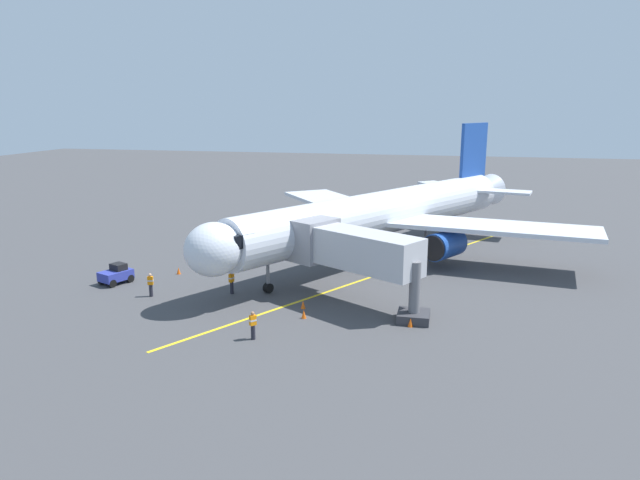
# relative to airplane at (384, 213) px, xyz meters

# --- Properties ---
(ground_plane) EXTENTS (220.00, 220.00, 0.00)m
(ground_plane) POSITION_rel_airplane_xyz_m (1.95, 0.93, -4.00)
(ground_plane) COLOR #424244
(apron_lead_in_line) EXTENTS (20.60, 34.53, 0.01)m
(apron_lead_in_line) POSITION_rel_airplane_xyz_m (0.14, 6.24, -4.00)
(apron_lead_in_line) COLOR yellow
(apron_lead_in_line) RESTS_ON ground
(airplane) EXTENTS (30.73, 36.38, 11.50)m
(airplane) POSITION_rel_airplane_xyz_m (0.00, 0.00, 0.00)
(airplane) COLOR silver
(airplane) RESTS_ON ground
(jet_bridge) EXTENTS (10.76, 7.80, 5.40)m
(jet_bridge) POSITION_rel_airplane_xyz_m (1.13, 12.44, -0.24)
(jet_bridge) COLOR #B7B7BC
(jet_bridge) RESTS_ON ground
(ground_crew_marshaller) EXTENTS (0.45, 0.46, 1.71)m
(ground_crew_marshaller) POSITION_rel_airplane_xyz_m (5.23, 20.35, -3.12)
(ground_crew_marshaller) COLOR #23232D
(ground_crew_marshaller) RESTS_ON ground
(ground_crew_wing_walker) EXTENTS (0.35, 0.45, 1.71)m
(ground_crew_wing_walker) POSITION_rel_airplane_xyz_m (9.53, 12.68, -3.12)
(ground_crew_wing_walker) COLOR #23232D
(ground_crew_wing_walker) RESTS_ON ground
(ground_crew_loader) EXTENTS (0.46, 0.36, 1.71)m
(ground_crew_loader) POSITION_rel_airplane_xyz_m (14.92, 14.56, -3.12)
(ground_crew_loader) COLOR #23232D
(ground_crew_loader) RESTS_ON ground
(tug_near_nose) EXTENTS (2.28, 2.70, 1.50)m
(tug_near_nose) POSITION_rel_airplane_xyz_m (19.08, 12.26, -3.30)
(tug_near_nose) COLOR #2D3899
(tug_near_nose) RESTS_ON ground
(safety_cone_nose_left) EXTENTS (0.32, 0.32, 0.55)m
(safety_cone_nose_left) POSITION_rel_airplane_xyz_m (-3.59, 16.35, -3.73)
(safety_cone_nose_left) COLOR #F2590F
(safety_cone_nose_left) RESTS_ON ground
(safety_cone_nose_right) EXTENTS (0.32, 0.32, 0.55)m
(safety_cone_nose_right) POSITION_rel_airplane_xyz_m (3.19, 16.37, -3.73)
(safety_cone_nose_right) COLOR #F2590F
(safety_cone_nose_right) RESTS_ON ground
(safety_cone_wing_port) EXTENTS (0.32, 0.32, 0.55)m
(safety_cone_wing_port) POSITION_rel_airplane_xyz_m (3.69, 14.62, -3.73)
(safety_cone_wing_port) COLOR #F2590F
(safety_cone_wing_port) RESTS_ON ground
(safety_cone_wing_starboard) EXTENTS (0.32, 0.32, 0.55)m
(safety_cone_wing_starboard) POSITION_rel_airplane_xyz_m (15.54, 8.95, -3.73)
(safety_cone_wing_starboard) COLOR #F2590F
(safety_cone_wing_starboard) RESTS_ON ground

